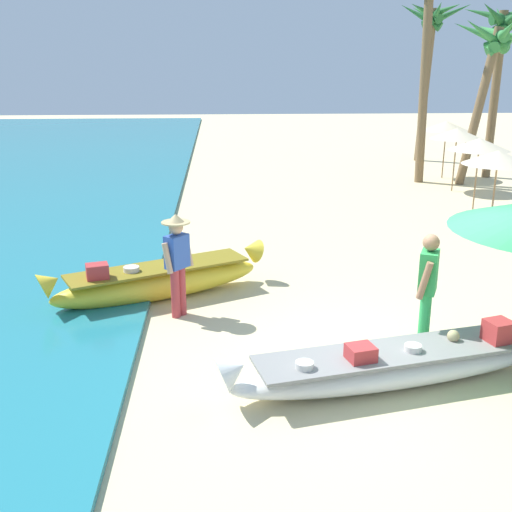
{
  "coord_description": "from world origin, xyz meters",
  "views": [
    {
      "loc": [
        -2.16,
        -7.18,
        3.88
      ],
      "look_at": [
        -1.61,
        2.23,
        0.9
      ],
      "focal_mm": 43.76,
      "sensor_mm": 36.0,
      "label": 1
    }
  ],
  "objects_px": {
    "boat_yellow_midground": "(158,281)",
    "palm_tree_tall_inland": "(501,39)",
    "person_vendor_hatted": "(177,258)",
    "palm_tree_mid_cluster": "(496,48)",
    "palm_tree_far_behind": "(428,10)",
    "palm_tree_leaning_seaward": "(432,30)",
    "person_tourist_customer": "(427,288)",
    "boat_white_foreground": "(398,364)"
  },
  "relations": [
    {
      "from": "boat_yellow_midground",
      "to": "person_tourist_customer",
      "type": "height_order",
      "value": "person_tourist_customer"
    },
    {
      "from": "palm_tree_tall_inland",
      "to": "palm_tree_far_behind",
      "type": "height_order",
      "value": "palm_tree_far_behind"
    },
    {
      "from": "person_vendor_hatted",
      "to": "palm_tree_mid_cluster",
      "type": "bearing_deg",
      "value": 48.65
    },
    {
      "from": "palm_tree_leaning_seaward",
      "to": "boat_white_foreground",
      "type": "bearing_deg",
      "value": -108.52
    },
    {
      "from": "person_tourist_customer",
      "to": "boat_white_foreground",
      "type": "bearing_deg",
      "value": -125.54
    },
    {
      "from": "palm_tree_tall_inland",
      "to": "palm_tree_leaning_seaward",
      "type": "bearing_deg",
      "value": 105.01
    },
    {
      "from": "boat_yellow_midground",
      "to": "palm_tree_far_behind",
      "type": "distance_m",
      "value": 13.6
    },
    {
      "from": "palm_tree_tall_inland",
      "to": "palm_tree_mid_cluster",
      "type": "bearing_deg",
      "value": -119.05
    },
    {
      "from": "palm_tree_mid_cluster",
      "to": "palm_tree_far_behind",
      "type": "xyz_separation_m",
      "value": [
        -2.05,
        0.49,
        1.12
      ]
    },
    {
      "from": "boat_yellow_midground",
      "to": "person_tourist_customer",
      "type": "relative_size",
      "value": 2.18
    },
    {
      "from": "boat_white_foreground",
      "to": "person_vendor_hatted",
      "type": "xyz_separation_m",
      "value": [
        -2.85,
        2.34,
        0.69
      ]
    },
    {
      "from": "boat_white_foreground",
      "to": "palm_tree_tall_inland",
      "type": "distance_m",
      "value": 16.22
    },
    {
      "from": "palm_tree_tall_inland",
      "to": "palm_tree_mid_cluster",
      "type": "relative_size",
      "value": 1.1
    },
    {
      "from": "palm_tree_mid_cluster",
      "to": "boat_white_foreground",
      "type": "bearing_deg",
      "value": -116.37
    },
    {
      "from": "palm_tree_tall_inland",
      "to": "palm_tree_leaning_seaward",
      "type": "xyz_separation_m",
      "value": [
        -1.03,
        3.85,
        0.42
      ]
    },
    {
      "from": "boat_yellow_midground",
      "to": "person_tourist_customer",
      "type": "xyz_separation_m",
      "value": [
        3.8,
        -2.31,
        0.65
      ]
    },
    {
      "from": "palm_tree_tall_inland",
      "to": "palm_tree_mid_cluster",
      "type": "height_order",
      "value": "palm_tree_tall_inland"
    },
    {
      "from": "boat_white_foreground",
      "to": "boat_yellow_midground",
      "type": "bearing_deg",
      "value": 136.27
    },
    {
      "from": "boat_yellow_midground",
      "to": "palm_tree_tall_inland",
      "type": "height_order",
      "value": "palm_tree_tall_inland"
    },
    {
      "from": "palm_tree_tall_inland",
      "to": "boat_white_foreground",
      "type": "bearing_deg",
      "value": -116.61
    },
    {
      "from": "boat_yellow_midground",
      "to": "palm_tree_leaning_seaward",
      "type": "xyz_separation_m",
      "value": [
        9.22,
        14.74,
        4.62
      ]
    },
    {
      "from": "boat_yellow_midground",
      "to": "palm_tree_tall_inland",
      "type": "xyz_separation_m",
      "value": [
        10.25,
        10.89,
        4.19
      ]
    },
    {
      "from": "person_tourist_customer",
      "to": "palm_tree_tall_inland",
      "type": "distance_m",
      "value": 15.12
    },
    {
      "from": "person_vendor_hatted",
      "to": "palm_tree_mid_cluster",
      "type": "relative_size",
      "value": 0.32
    },
    {
      "from": "person_vendor_hatted",
      "to": "palm_tree_tall_inland",
      "type": "relative_size",
      "value": 0.29
    },
    {
      "from": "palm_tree_mid_cluster",
      "to": "palm_tree_leaning_seaward",
      "type": "bearing_deg",
      "value": 94.05
    },
    {
      "from": "boat_yellow_midground",
      "to": "palm_tree_mid_cluster",
      "type": "height_order",
      "value": "palm_tree_mid_cluster"
    },
    {
      "from": "person_tourist_customer",
      "to": "palm_tree_mid_cluster",
      "type": "bearing_deg",
      "value": 64.29
    },
    {
      "from": "person_vendor_hatted",
      "to": "person_tourist_customer",
      "type": "bearing_deg",
      "value": -24.47
    },
    {
      "from": "palm_tree_leaning_seaward",
      "to": "palm_tree_mid_cluster",
      "type": "relative_size",
      "value": 1.17
    },
    {
      "from": "person_vendor_hatted",
      "to": "palm_tree_tall_inland",
      "type": "height_order",
      "value": "palm_tree_tall_inland"
    },
    {
      "from": "person_vendor_hatted",
      "to": "palm_tree_leaning_seaward",
      "type": "relative_size",
      "value": 0.27
    },
    {
      "from": "palm_tree_leaning_seaward",
      "to": "person_vendor_hatted",
      "type": "bearing_deg",
      "value": -119.66
    },
    {
      "from": "person_tourist_customer",
      "to": "palm_tree_leaning_seaward",
      "type": "height_order",
      "value": "palm_tree_leaning_seaward"
    },
    {
      "from": "palm_tree_tall_inland",
      "to": "palm_tree_far_behind",
      "type": "xyz_separation_m",
      "value": [
        -2.73,
        -0.73,
        0.8
      ]
    },
    {
      "from": "palm_tree_mid_cluster",
      "to": "palm_tree_tall_inland",
      "type": "bearing_deg",
      "value": 60.95
    },
    {
      "from": "boat_white_foreground",
      "to": "palm_tree_far_behind",
      "type": "xyz_separation_m",
      "value": [
        4.28,
        13.27,
        5.06
      ]
    },
    {
      "from": "boat_yellow_midground",
      "to": "palm_tree_far_behind",
      "type": "relative_size",
      "value": 0.55
    },
    {
      "from": "palm_tree_far_behind",
      "to": "person_vendor_hatted",
      "type": "bearing_deg",
      "value": -123.15
    },
    {
      "from": "person_vendor_hatted",
      "to": "palm_tree_leaning_seaward",
      "type": "distance_m",
      "value": 18.28
    },
    {
      "from": "person_vendor_hatted",
      "to": "palm_tree_mid_cluster",
      "type": "distance_m",
      "value": 14.28
    },
    {
      "from": "person_vendor_hatted",
      "to": "palm_tree_far_behind",
      "type": "bearing_deg",
      "value": 56.85
    }
  ]
}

